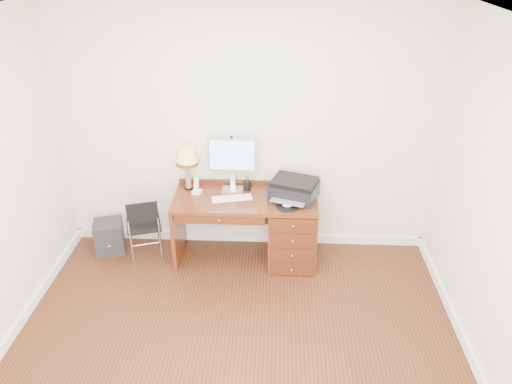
{
  "coord_description": "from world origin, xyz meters",
  "views": [
    {
      "loc": [
        0.33,
        -3.17,
        3.21
      ],
      "look_at": [
        0.12,
        1.2,
        0.93
      ],
      "focal_mm": 35.0,
      "sensor_mm": 36.0,
      "label": 1
    }
  ],
  "objects_px": {
    "leg_lamp": "(187,158)",
    "desk": "(275,226)",
    "printer": "(294,189)",
    "monitor": "(232,158)",
    "phone": "(197,189)",
    "chair": "(142,223)",
    "equipment_box": "(109,237)"
  },
  "relations": [
    {
      "from": "monitor",
      "to": "leg_lamp",
      "type": "bearing_deg",
      "value": -177.35
    },
    {
      "from": "desk",
      "to": "monitor",
      "type": "relative_size",
      "value": 2.57
    },
    {
      "from": "leg_lamp",
      "to": "phone",
      "type": "distance_m",
      "value": 0.34
    },
    {
      "from": "printer",
      "to": "monitor",
      "type": "bearing_deg",
      "value": -175.24
    },
    {
      "from": "printer",
      "to": "phone",
      "type": "bearing_deg",
      "value": -163.39
    },
    {
      "from": "equipment_box",
      "to": "phone",
      "type": "bearing_deg",
      "value": -15.82
    },
    {
      "from": "leg_lamp",
      "to": "desk",
      "type": "bearing_deg",
      "value": -10.78
    },
    {
      "from": "monitor",
      "to": "phone",
      "type": "bearing_deg",
      "value": -160.57
    },
    {
      "from": "leg_lamp",
      "to": "chair",
      "type": "bearing_deg",
      "value": -151.52
    },
    {
      "from": "desk",
      "to": "printer",
      "type": "xyz_separation_m",
      "value": [
        0.19,
        0.03,
        0.44
      ]
    },
    {
      "from": "desk",
      "to": "monitor",
      "type": "distance_m",
      "value": 0.87
    },
    {
      "from": "phone",
      "to": "monitor",
      "type": "bearing_deg",
      "value": 34.08
    },
    {
      "from": "phone",
      "to": "equipment_box",
      "type": "distance_m",
      "value": 1.2
    },
    {
      "from": "printer",
      "to": "leg_lamp",
      "type": "height_order",
      "value": "leg_lamp"
    },
    {
      "from": "monitor",
      "to": "leg_lamp",
      "type": "distance_m",
      "value": 0.48
    },
    {
      "from": "desk",
      "to": "equipment_box",
      "type": "distance_m",
      "value": 1.88
    },
    {
      "from": "leg_lamp",
      "to": "monitor",
      "type": "bearing_deg",
      "value": 1.67
    },
    {
      "from": "desk",
      "to": "phone",
      "type": "bearing_deg",
      "value": 175.27
    },
    {
      "from": "desk",
      "to": "equipment_box",
      "type": "height_order",
      "value": "desk"
    },
    {
      "from": "printer",
      "to": "desk",
      "type": "bearing_deg",
      "value": -152.18
    },
    {
      "from": "leg_lamp",
      "to": "chair",
      "type": "height_order",
      "value": "leg_lamp"
    },
    {
      "from": "phone",
      "to": "chair",
      "type": "relative_size",
      "value": 0.25
    },
    {
      "from": "leg_lamp",
      "to": "equipment_box",
      "type": "relative_size",
      "value": 1.34
    },
    {
      "from": "desk",
      "to": "phone",
      "type": "distance_m",
      "value": 0.93
    },
    {
      "from": "monitor",
      "to": "leg_lamp",
      "type": "height_order",
      "value": "monitor"
    },
    {
      "from": "desk",
      "to": "monitor",
      "type": "height_order",
      "value": "monitor"
    },
    {
      "from": "leg_lamp",
      "to": "phone",
      "type": "xyz_separation_m",
      "value": [
        0.1,
        -0.11,
        -0.3
      ]
    },
    {
      "from": "printer",
      "to": "phone",
      "type": "distance_m",
      "value": 1.03
    },
    {
      "from": "phone",
      "to": "chair",
      "type": "height_order",
      "value": "phone"
    },
    {
      "from": "equipment_box",
      "to": "printer",
      "type": "bearing_deg",
      "value": -17.04
    },
    {
      "from": "desk",
      "to": "chair",
      "type": "relative_size",
      "value": 1.98
    },
    {
      "from": "leg_lamp",
      "to": "chair",
      "type": "relative_size",
      "value": 0.64
    }
  ]
}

